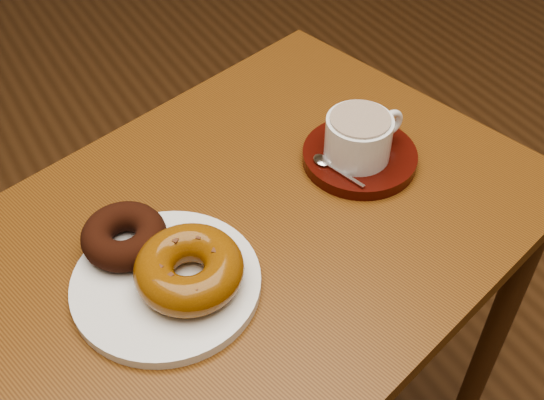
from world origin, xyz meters
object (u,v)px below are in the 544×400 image
saucer (360,157)px  coffee_cup (359,136)px  donut_plate (166,283)px  cafe_table (260,271)px

saucer → coffee_cup: size_ratio=1.33×
donut_plate → coffee_cup: coffee_cup is taller
donut_plate → coffee_cup: bearing=10.8°
coffee_cup → donut_plate: bearing=-169.5°
cafe_table → donut_plate: 0.20m
donut_plate → saucer: 0.33m
donut_plate → coffee_cup: size_ratio=1.85×
cafe_table → saucer: size_ratio=5.33×
saucer → coffee_cup: 0.04m
saucer → coffee_cup: bearing=-163.1°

